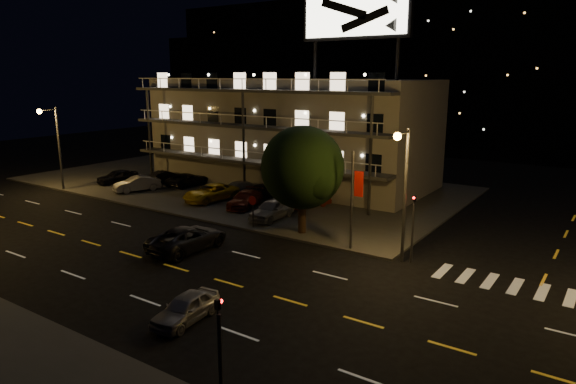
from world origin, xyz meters
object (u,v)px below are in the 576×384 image
Objects in this scene: tree at (302,170)px; road_car_west at (188,238)px; lot_car_7 at (245,188)px; road_car_east at (186,308)px; lot_car_4 at (272,209)px; lot_car_2 at (211,193)px.

tree reaches higher than road_car_west.
road_car_east is (13.33, -20.83, -0.15)m from lot_car_7.
tree is at bearing -25.31° from lot_car_4.
tree is 12.62m from lot_car_2.
tree is 14.71m from road_car_east.
lot_car_2 is 3.70m from lot_car_7.
road_car_east is (6.42, -15.53, -0.27)m from lot_car_4.
tree is at bearing 167.61° from lot_car_7.
lot_car_4 reaches higher than road_car_west.
lot_car_2 is at bearing 124.01° from road_car_east.
lot_car_4 is at bearing 156.58° from tree.
tree is at bearing -7.71° from lot_car_2.
lot_car_7 is (-10.65, 6.92, -3.81)m from tree.
lot_car_2 is at bearing 165.71° from lot_car_4.
lot_car_7 is at bearing 140.62° from lot_car_4.
tree reaches higher than lot_car_2.
lot_car_2 is 1.18× the size of lot_car_7.
lot_car_7 is at bearing 146.99° from tree.
lot_car_7 is 0.79× the size of road_car_west.
lot_car_4 is 1.01× the size of lot_car_7.
lot_car_7 is at bearing 83.85° from lot_car_2.
road_car_west is at bearing 128.83° from road_car_east.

